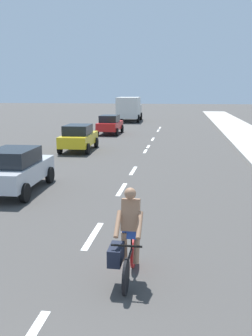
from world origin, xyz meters
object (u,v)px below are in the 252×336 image
(parked_car_silver, at_px, (16,169))
(delivery_truck, at_px, (129,108))
(cyclist, at_px, (127,239))
(parked_car_red, at_px, (110,124))
(parked_car_yellow, at_px, (79,137))

(parked_car_silver, bearing_deg, delivery_truck, 88.49)
(cyclist, distance_m, parked_car_silver, 7.46)
(parked_car_silver, height_order, delivery_truck, delivery_truck)
(parked_car_red, bearing_deg, cyclist, -77.95)
(parked_car_yellow, height_order, delivery_truck, delivery_truck)
(parked_car_silver, distance_m, delivery_truck, 30.98)
(parked_car_red, xyz_separation_m, delivery_truck, (-0.23, 12.96, 0.67))
(cyclist, bearing_deg, parked_car_red, -78.26)
(cyclist, relative_size, parked_car_yellow, 0.47)
(cyclist, relative_size, parked_car_red, 0.48)
(parked_car_silver, relative_size, parked_car_red, 1.01)
(parked_car_silver, height_order, parked_car_red, same)
(cyclist, xyz_separation_m, parked_car_yellow, (-5.16, 14.85, 0.00))
(cyclist, xyz_separation_m, parked_car_silver, (-4.86, 5.66, 0.00))
(parked_car_yellow, bearing_deg, delivery_truck, 87.74)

